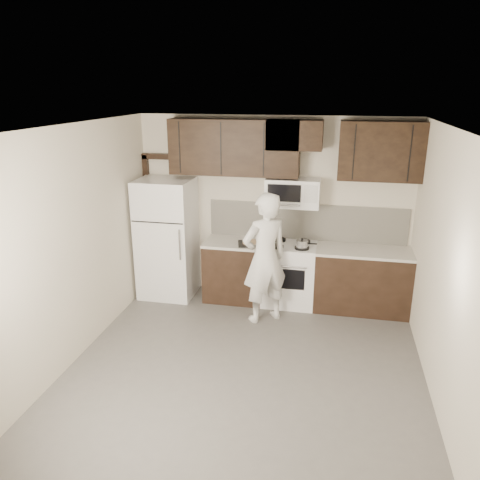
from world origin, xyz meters
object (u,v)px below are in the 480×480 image
(microwave, at_px, (293,193))
(person, at_px, (265,258))
(refrigerator, at_px, (167,238))
(stove, at_px, (289,274))

(microwave, xyz_separation_m, person, (-0.27, -0.72, -0.75))
(microwave, bearing_deg, person, -110.86)
(refrigerator, bearing_deg, person, -19.33)
(microwave, xyz_separation_m, refrigerator, (-1.85, -0.17, -0.75))
(person, bearing_deg, microwave, -148.76)
(microwave, height_order, person, microwave)
(stove, bearing_deg, person, -114.52)
(stove, relative_size, person, 0.52)
(refrigerator, xyz_separation_m, person, (1.58, -0.55, -0.00))
(refrigerator, height_order, person, refrigerator)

